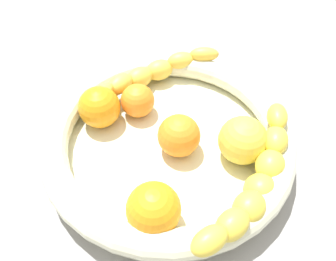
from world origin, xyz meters
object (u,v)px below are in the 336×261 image
at_px(orange_front, 179,136).
at_px(orange_mid_left, 99,107).
at_px(banana_draped_left, 152,73).
at_px(orange_mid_right, 154,209).
at_px(banana_draped_right, 257,182).
at_px(orange_rear, 138,101).
at_px(fruit_bowl, 168,139).
at_px(apple_yellow, 243,140).

xyz_separation_m(orange_front, orange_mid_left, (-0.13, -0.01, 0.00)).
bearing_deg(banana_draped_left, orange_mid_right, -55.96).
relative_size(banana_draped_right, orange_mid_left, 4.10).
bearing_deg(orange_rear, orange_front, -18.81).
bearing_deg(banana_draped_left, orange_mid_left, -101.71).
height_order(fruit_bowl, banana_draped_left, banana_draped_left).
distance_m(orange_mid_left, apple_yellow, 0.21).
xyz_separation_m(banana_draped_right, orange_mid_right, (-0.09, -0.10, -0.00)).
relative_size(banana_draped_left, orange_mid_right, 3.28).
bearing_deg(apple_yellow, orange_mid_left, -166.05).
distance_m(banana_draped_left, orange_rear, 0.06).
bearing_deg(banana_draped_left, orange_front, -41.22).
relative_size(banana_draped_left, apple_yellow, 3.18).
height_order(banana_draped_left, banana_draped_right, banana_draped_right).
xyz_separation_m(fruit_bowl, banana_draped_right, (0.14, -0.02, 0.02)).
distance_m(orange_mid_left, orange_mid_right, 0.19).
xyz_separation_m(orange_mid_left, orange_rear, (0.04, 0.05, -0.01)).
relative_size(banana_draped_left, orange_rear, 4.07).
xyz_separation_m(orange_front, apple_yellow, (0.08, 0.04, 0.00)).
distance_m(banana_draped_right, orange_mid_right, 0.13).
height_order(fruit_bowl, orange_rear, orange_rear).
height_order(banana_draped_left, orange_rear, banana_draped_left).
xyz_separation_m(banana_draped_left, banana_draped_right, (0.23, -0.11, 0.00)).
height_order(fruit_bowl, apple_yellow, apple_yellow).
distance_m(orange_front, orange_rear, 0.10).
height_order(orange_mid_left, apple_yellow, apple_yellow).
bearing_deg(fruit_bowl, banana_draped_left, 133.88).
bearing_deg(orange_mid_right, orange_front, 106.08).
height_order(fruit_bowl, banana_draped_right, banana_draped_right).
bearing_deg(orange_mid_right, banana_draped_right, 47.37).
bearing_deg(orange_front, orange_mid_left, -173.58).
bearing_deg(orange_mid_left, orange_rear, 50.90).
xyz_separation_m(orange_front, orange_rear, (-0.09, 0.03, -0.00)).
bearing_deg(orange_front, banana_draped_left, 138.78).
distance_m(orange_mid_left, orange_rear, 0.06).
xyz_separation_m(fruit_bowl, orange_mid_right, (0.05, -0.11, 0.02)).
bearing_deg(banana_draped_right, fruit_bowl, 172.93).
bearing_deg(orange_mid_left, banana_draped_right, -0.35).
bearing_deg(fruit_bowl, orange_mid_right, -66.09).
bearing_deg(orange_mid_right, banana_draped_left, 124.04).
height_order(fruit_bowl, orange_front, orange_front).
xyz_separation_m(banana_draped_right, orange_rear, (-0.21, 0.05, -0.01)).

